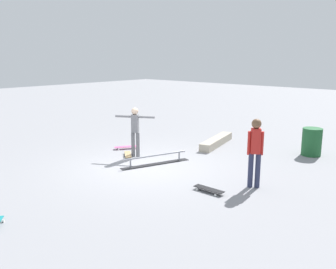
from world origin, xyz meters
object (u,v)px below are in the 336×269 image
(skateboard_main, at_px, (128,154))
(loose_skateboard_pink, at_px, (126,147))
(skater_main, at_px, (135,129))
(skate_ledge, at_px, (217,141))
(bystander_red_shirt, at_px, (255,149))
(grind_rail, at_px, (156,160))
(loose_skateboard_black, at_px, (209,189))
(trash_bin, at_px, (312,142))

(skateboard_main, height_order, loose_skateboard_pink, same)
(skater_main, bearing_deg, skate_ledge, -139.04)
(skater_main, xyz_separation_m, bystander_red_shirt, (-0.02, 4.27, 0.04))
(grind_rail, relative_size, loose_skateboard_pink, 2.82)
(skateboard_main, relative_size, loose_skateboard_black, 0.93)
(grind_rail, xyz_separation_m, skater_main, (-0.18, -1.08, 0.81))
(skater_main, distance_m, trash_bin, 5.83)
(skate_ledge, xyz_separation_m, loose_skateboard_pink, (2.62, -2.09, -0.06))
(skateboard_main, relative_size, loose_skateboard_pink, 0.96)
(skater_main, distance_m, bystander_red_shirt, 4.27)
(grind_rail, bearing_deg, trash_bin, 162.23)
(skate_ledge, distance_m, loose_skateboard_pink, 3.35)
(grind_rail, bearing_deg, skater_main, -80.09)
(bystander_red_shirt, xyz_separation_m, loose_skateboard_black, (1.02, -0.64, -0.91))
(skate_ledge, height_order, skateboard_main, skate_ledge)
(skate_ledge, bearing_deg, loose_skateboard_pink, -38.58)
(skater_main, bearing_deg, loose_skateboard_pink, -54.94)
(skate_ledge, bearing_deg, trash_bin, 106.02)
(grind_rail, height_order, trash_bin, trash_bin)
(skate_ledge, relative_size, trash_bin, 2.65)
(loose_skateboard_pink, height_order, trash_bin, trash_bin)
(skater_main, bearing_deg, loose_skateboard_black, 134.77)
(loose_skateboard_black, height_order, trash_bin, trash_bin)
(skateboard_main, height_order, trash_bin, trash_bin)
(skate_ledge, distance_m, trash_bin, 3.29)
(loose_skateboard_black, xyz_separation_m, trash_bin, (-5.00, 0.59, 0.38))
(skate_ledge, height_order, trash_bin, trash_bin)
(grind_rail, height_order, loose_skateboard_pink, grind_rail)
(grind_rail, relative_size, skate_ledge, 0.90)
(loose_skateboard_black, height_order, loose_skateboard_pink, same)
(trash_bin, bearing_deg, skate_ledge, -73.98)
(grind_rail, xyz_separation_m, skateboard_main, (-0.01, -1.27, -0.06))
(grind_rail, bearing_deg, bystander_red_shirt, 112.81)
(skater_main, bearing_deg, trash_bin, -166.39)
(skater_main, distance_m, loose_skateboard_pink, 1.41)
(grind_rail, bearing_deg, loose_skateboard_pink, -88.06)
(skater_main, distance_m, loose_skateboard_black, 3.87)
(trash_bin, bearing_deg, loose_skateboard_black, -6.77)
(loose_skateboard_black, bearing_deg, skater_main, 164.88)
(skate_ledge, xyz_separation_m, skateboard_main, (3.25, -1.28, -0.06))
(trash_bin, bearing_deg, bystander_red_shirt, 0.67)
(skater_main, bearing_deg, skateboard_main, 10.15)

